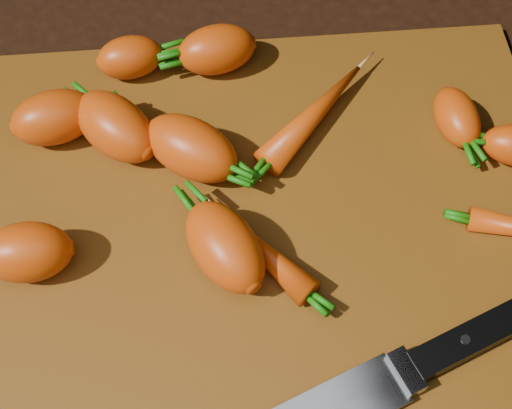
{
  "coord_description": "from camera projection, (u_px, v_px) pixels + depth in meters",
  "views": [
    {
      "loc": [
        -0.02,
        -0.27,
        0.51
      ],
      "look_at": [
        0.0,
        0.01,
        0.03
      ],
      "focal_mm": 50.0,
      "sensor_mm": 36.0,
      "label": 1
    }
  ],
  "objects": [
    {
      "name": "ground",
      "position": [
        257.0,
        237.0,
        0.58
      ],
      "size": [
        2.0,
        2.0,
        0.01
      ],
      "primitive_type": "cube",
      "color": "black"
    },
    {
      "name": "cutting_board",
      "position": [
        257.0,
        230.0,
        0.57
      ],
      "size": [
        0.5,
        0.4,
        0.01
      ],
      "primitive_type": "cube",
      "color": "brown",
      "rests_on": "ground"
    },
    {
      "name": "carrot_0",
      "position": [
        54.0,
        117.0,
        0.59
      ],
      "size": [
        0.08,
        0.06,
        0.05
      ],
      "primitive_type": "ellipsoid",
      "rotation": [
        0.0,
        0.0,
        0.26
      ],
      "color": "#D0460C",
      "rests_on": "cutting_board"
    },
    {
      "name": "carrot_1",
      "position": [
        27.0,
        252.0,
        0.53
      ],
      "size": [
        0.07,
        0.05,
        0.05
      ],
      "primitive_type": "ellipsoid",
      "rotation": [
        0.0,
        0.0,
        3.17
      ],
      "color": "#D0460C",
      "rests_on": "cutting_board"
    },
    {
      "name": "carrot_2",
      "position": [
        191.0,
        148.0,
        0.57
      ],
      "size": [
        0.1,
        0.09,
        0.05
      ],
      "primitive_type": "ellipsoid",
      "rotation": [
        0.0,
        0.0,
        -0.63
      ],
      "color": "#D0460C",
      "rests_on": "cutting_board"
    },
    {
      "name": "carrot_3",
      "position": [
        225.0,
        247.0,
        0.53
      ],
      "size": [
        0.08,
        0.1,
        0.05
      ],
      "primitive_type": "ellipsoid",
      "rotation": [
        0.0,
        0.0,
        2.06
      ],
      "color": "#D0460C",
      "rests_on": "cutting_board"
    },
    {
      "name": "carrot_4",
      "position": [
        217.0,
        50.0,
        0.63
      ],
      "size": [
        0.08,
        0.06,
        0.04
      ],
      "primitive_type": "ellipsoid",
      "rotation": [
        0.0,
        0.0,
        3.33
      ],
      "color": "#D0460C",
      "rests_on": "cutting_board"
    },
    {
      "name": "carrot_5",
      "position": [
        130.0,
        57.0,
        0.63
      ],
      "size": [
        0.06,
        0.05,
        0.04
      ],
      "primitive_type": "ellipsoid",
      "rotation": [
        0.0,
        0.0,
        0.16
      ],
      "color": "#D0460C",
      "rests_on": "cutting_board"
    },
    {
      "name": "carrot_7",
      "position": [
        314.0,
        114.0,
        0.61
      ],
      "size": [
        0.11,
        0.11,
        0.03
      ],
      "primitive_type": "ellipsoid",
      "rotation": [
        0.0,
        0.0,
        0.81
      ],
      "color": "#D0460C",
      "rests_on": "cutting_board"
    },
    {
      "name": "carrot_9",
      "position": [
        266.0,
        254.0,
        0.54
      ],
      "size": [
        0.08,
        0.09,
        0.02
      ],
      "primitive_type": "ellipsoid",
      "rotation": [
        0.0,
        0.0,
        2.25
      ],
      "color": "#D0460C",
      "rests_on": "cutting_board"
    },
    {
      "name": "carrot_10",
      "position": [
        115.0,
        126.0,
        0.59
      ],
      "size": [
        0.09,
        0.09,
        0.05
      ],
      "primitive_type": "ellipsoid",
      "rotation": [
        0.0,
        0.0,
        2.31
      ],
      "color": "#D0460C",
      "rests_on": "cutting_board"
    },
    {
      "name": "carrot_11",
      "position": [
        457.0,
        117.0,
        0.6
      ],
      "size": [
        0.04,
        0.06,
        0.04
      ],
      "primitive_type": "ellipsoid",
      "rotation": [
        0.0,
        0.0,
        4.85
      ],
      "color": "#D0460C",
      "rests_on": "cutting_board"
    }
  ]
}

